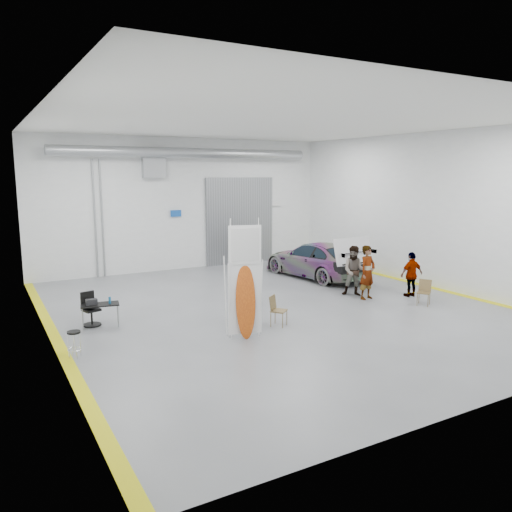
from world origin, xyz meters
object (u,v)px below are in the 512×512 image
sedan_car (316,260)px  office_chair (91,311)px  folding_chair_near (279,316)px  surfboard_display (248,290)px  person_a (367,272)px  person_b (355,271)px  shop_stool (74,344)px  person_c (412,274)px  folding_chair_far (423,297)px  work_table (98,304)px

sedan_car → office_chair: size_ratio=5.25×
folding_chair_near → surfboard_display: bearing=163.1°
person_a → person_b: (-0.08, 0.59, -0.04)m
sedan_car → person_a: person_a is taller
sedan_car → shop_stool: bearing=18.2°
office_chair → surfboard_display: bearing=-59.0°
person_a → folding_chair_near: bearing=-176.4°
person_c → surfboard_display: 7.45m
shop_stool → office_chair: size_ratio=0.67×
office_chair → sedan_car: bearing=-2.6°
person_c → folding_chair_near: person_c is taller
surfboard_display → office_chair: size_ratio=3.31×
folding_chair_near → folding_chair_far: 5.51m
work_table → sedan_car: bearing=15.1°
folding_chair_far → office_chair: size_ratio=0.87×
shop_stool → work_table: bearing=64.9°
person_b → person_a: bearing=-43.3°
folding_chair_near → office_chair: 5.51m
person_c → sedan_car: bearing=-73.6°
person_b → work_table: 9.00m
person_b → folding_chair_near: bearing=-118.7°
folding_chair_far → folding_chair_near: bearing=-127.4°
person_a → folding_chair_far: 2.05m
person_c → folding_chair_far: (-0.55, -1.08, -0.55)m
folding_chair_near → work_table: (-4.63, 2.50, 0.39)m
person_c → surfboard_display: (-7.35, -1.13, 0.51)m
folding_chair_near → sedan_car: bearing=7.4°
person_a → folding_chair_near: 4.61m
folding_chair_near → work_table: 5.27m
sedan_car → surfboard_display: bearing=35.3°
person_a → folding_chair_near: (-4.41, -1.15, -0.68)m
folding_chair_near → folding_chair_far: bearing=-42.6°
folding_chair_far → person_c: bearing=120.4°
work_table → office_chair: size_ratio=1.17×
surfboard_display → sedan_car: bearing=55.5°
work_table → office_chair: 0.37m
sedan_car → office_chair: 10.14m
folding_chair_near → person_a: bearing=-23.2°
person_b → work_table: (-8.96, 0.76, -0.24)m
work_table → office_chair: bearing=124.4°
person_c → office_chair: size_ratio=1.65×
work_table → surfboard_display: bearing=-42.1°
person_c → work_table: 10.83m
person_b → work_table: size_ratio=1.59×
person_a → surfboard_display: bearing=-174.9°
office_chair → person_a: bearing=-25.9°
folding_chair_far → work_table: work_table is taller
person_a → office_chair: bearing=159.2°
sedan_car → person_a: (-0.66, -3.96, 0.21)m
person_a → person_c: person_a is taller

